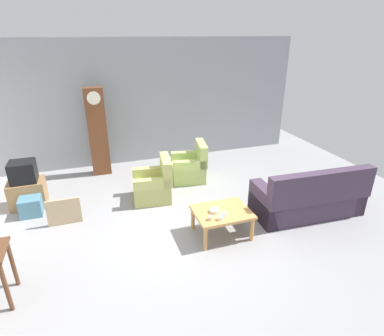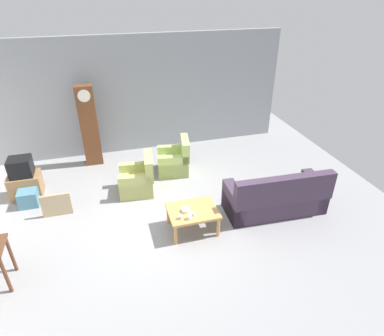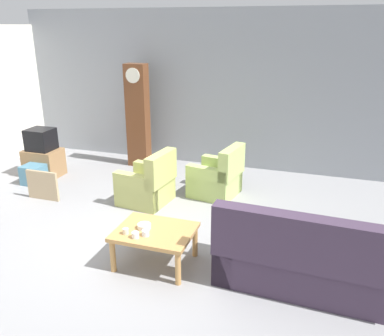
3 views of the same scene
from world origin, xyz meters
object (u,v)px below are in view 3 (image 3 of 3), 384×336
Objects in this scene: grandfather_clock at (138,116)px; cup_cream_tall at (126,231)px; armchair_olive_far at (217,179)px; framed_picture_leaning at (43,185)px; cup_white_porcelain at (135,235)px; storage_box_blue at (35,174)px; armchair_olive_near at (148,186)px; couch_floral at (309,261)px; bowl_white_stacked at (144,226)px; coffee_table_wood at (155,235)px; tv_stand_cabinet at (44,163)px; cup_blue_rimmed at (146,233)px; tv_crt at (41,139)px.

grandfather_clock is 3.95m from cup_cream_tall.
cup_cream_tall is (-0.49, -2.54, 0.20)m from armchair_olive_far.
cup_white_porcelain is (2.49, -1.47, 0.25)m from framed_picture_leaning.
armchair_olive_far reaches higher than storage_box_blue.
framed_picture_leaning is at bearing -165.96° from armchair_olive_near.
couch_floral reaches higher than cup_cream_tall.
cup_white_porcelain is at bearing -69.75° from armchair_olive_near.
bowl_white_stacked is (-0.33, -2.34, 0.20)m from armchair_olive_far.
coffee_table_wood is 0.37m from cup_cream_tall.
cup_cream_tall is (3.06, -2.40, 0.24)m from tv_stand_cabinet.
armchair_olive_near is 5.45× the size of bowl_white_stacked.
tv_stand_cabinet is 4.05m from cup_white_porcelain.
tv_stand_cabinet is 7.72× the size of cup_white_porcelain.
armchair_olive_far is 0.43× the size of grandfather_clock.
couch_floral is 1.93m from cup_blue_rimmed.
armchair_olive_near is at bearing -12.10° from tv_crt.
framed_picture_leaning is at bearing 149.50° from cup_white_porcelain.
armchair_olive_near is 2.13m from grandfather_clock.
tv_crt is 5.43× the size of cup_blue_rimmed.
tv_crt is (-5.22, 2.13, 0.40)m from couch_floral.
framed_picture_leaning is at bearing -158.24° from armchair_olive_far.
couch_floral reaches higher than armchair_olive_near.
armchair_olive_near is at bearing 110.25° from cup_white_porcelain.
grandfather_clock is 4.02m from cup_blue_rimmed.
armchair_olive_far is 2.37m from bowl_white_stacked.
cup_white_porcelain reaches higher than cup_cream_tall.
cup_blue_rimmed is (-0.04, -0.17, 0.11)m from coffee_table_wood.
couch_floral is 1.00× the size of grandfather_clock.
tv_crt reaches higher than tv_stand_cabinet.
couch_floral is 5.64m from tv_stand_cabinet.
cup_cream_tall is at bearing -67.09° from grandfather_clock.
cup_cream_tall is (2.97, -2.01, 0.33)m from storage_box_blue.
grandfather_clock reaches higher than coffee_table_wood.
cup_blue_rimmed reaches higher than bowl_white_stacked.
couch_floral is 24.28× the size of cup_white_porcelain.
coffee_table_wood reaches higher than storage_box_blue.
couch_floral is at bearing -22.19° from tv_crt.
couch_floral reaches higher than tv_stand_cabinet.
armchair_olive_near is at bearing 113.65° from cup_blue_rimmed.
tv_crt is at bearing 126.42° from framed_picture_leaning.
cup_cream_tall is at bearing -34.04° from storage_box_blue.
grandfather_clock is at bearing 118.11° from coffee_table_wood.
framed_picture_leaning is 0.87m from storage_box_blue.
storage_box_blue is 3.63m from bowl_white_stacked.
cup_white_porcelain is at bearing -33.36° from storage_box_blue.
cup_blue_rimmed is at bearing 40.23° from cup_white_porcelain.
grandfather_clock reaches higher than tv_crt.
armchair_olive_far is at bearing -27.79° from grandfather_clock.
grandfather_clock is (-1.82, 3.40, 0.67)m from coffee_table_wood.
couch_floral is 2.32× the size of armchair_olive_far.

